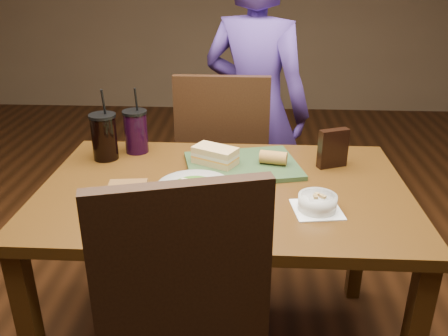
% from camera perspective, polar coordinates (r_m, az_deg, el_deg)
% --- Properties ---
extents(dining_table, '(1.30, 0.85, 0.75)m').
position_cam_1_polar(dining_table, '(1.73, 0.00, -4.87)').
color(dining_table, '#472B0E').
rests_on(dining_table, ground).
extents(chair_far, '(0.44, 0.44, 1.02)m').
position_cam_1_polar(chair_far, '(2.38, -0.11, 0.96)').
color(chair_far, black).
rests_on(chair_far, ground).
extents(diner, '(0.67, 0.57, 1.56)m').
position_cam_1_polar(diner, '(2.45, 3.81, 6.87)').
color(diner, '#432C79').
rests_on(diner, ground).
extents(tray_near, '(0.45, 0.36, 0.02)m').
position_cam_1_polar(tray_near, '(1.52, -4.93, -5.03)').
color(tray_near, '#2C4324').
rests_on(tray_near, dining_table).
extents(tray_far, '(0.48, 0.41, 0.02)m').
position_cam_1_polar(tray_far, '(1.83, 2.22, 0.29)').
color(tray_far, '#2C4324').
rests_on(tray_far, dining_table).
extents(salad_bowl, '(0.24, 0.24, 0.08)m').
position_cam_1_polar(salad_bowl, '(1.51, -3.56, -3.05)').
color(salad_bowl, silver).
rests_on(salad_bowl, tray_near).
extents(soup_bowl, '(0.17, 0.17, 0.06)m').
position_cam_1_polar(soup_bowl, '(1.55, 11.17, -4.06)').
color(soup_bowl, white).
rests_on(soup_bowl, dining_table).
extents(sandwich_near, '(0.13, 0.10, 0.06)m').
position_cam_1_polar(sandwich_near, '(1.57, -11.47, -2.88)').
color(sandwich_near, '#593819').
rests_on(sandwich_near, tray_near).
extents(sandwich_far, '(0.19, 0.16, 0.07)m').
position_cam_1_polar(sandwich_far, '(1.82, -1.07, 1.54)').
color(sandwich_far, tan).
rests_on(sandwich_far, tray_far).
extents(baguette_near, '(0.12, 0.09, 0.05)m').
position_cam_1_polar(baguette_near, '(1.37, -0.27, -6.75)').
color(baguette_near, '#AD7533').
rests_on(baguette_near, tray_near).
extents(baguette_far, '(0.11, 0.07, 0.05)m').
position_cam_1_polar(baguette_far, '(1.83, 5.95, 1.25)').
color(baguette_far, '#AD7533').
rests_on(baguette_far, tray_far).
extents(cup_cola, '(0.11, 0.11, 0.29)m').
position_cam_1_polar(cup_cola, '(1.95, -14.21, 3.70)').
color(cup_cola, black).
rests_on(cup_cola, dining_table).
extents(cup_berry, '(0.10, 0.10, 0.27)m').
position_cam_1_polar(cup_berry, '(1.99, -10.55, 4.37)').
color(cup_berry, black).
rests_on(cup_berry, dining_table).
extents(chip_bag, '(0.12, 0.08, 0.15)m').
position_cam_1_polar(chip_bag, '(1.87, 12.97, 2.32)').
color(chip_bag, black).
rests_on(chip_bag, dining_table).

